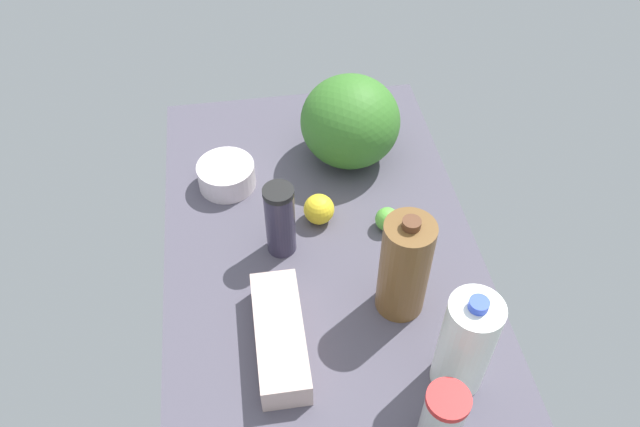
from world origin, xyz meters
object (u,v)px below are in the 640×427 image
(mixing_bowl, at_px, (226,175))
(watermelon, at_px, (350,122))
(shaker_bottle, at_px, (280,220))
(egg_carton, at_px, (280,336))
(lime_far_back, at_px, (387,219))
(tumbler_cup, at_px, (442,419))
(milk_jug, at_px, (466,344))
(lemon_beside_bowl, at_px, (319,209))
(chocolate_milk_jug, at_px, (404,267))

(mixing_bowl, bearing_deg, watermelon, 100.37)
(shaker_bottle, height_order, egg_carton, shaker_bottle)
(lime_far_back, bearing_deg, egg_carton, -45.34)
(egg_carton, xyz_separation_m, mixing_bowl, (-0.51, -0.09, -0.00))
(tumbler_cup, bearing_deg, milk_jug, 147.96)
(mixing_bowl, xyz_separation_m, lime_far_back, (0.21, 0.39, -0.00))
(egg_carton, bearing_deg, tumbler_cup, 48.24)
(tumbler_cup, bearing_deg, watermelon, -178.61)
(shaker_bottle, distance_m, mixing_bowl, 0.28)
(watermelon, xyz_separation_m, lemon_beside_bowl, (0.23, -0.12, -0.08))
(shaker_bottle, distance_m, chocolate_milk_jug, 0.32)
(chocolate_milk_jug, xyz_separation_m, tumbler_cup, (0.32, -0.00, -0.05))
(lime_far_back, bearing_deg, milk_jug, 6.65)
(watermelon, distance_m, lemon_beside_bowl, 0.27)
(shaker_bottle, height_order, mixing_bowl, shaker_bottle)
(chocolate_milk_jug, xyz_separation_m, milk_jug, (0.20, 0.07, -0.00))
(egg_carton, height_order, lime_far_back, egg_carton)
(chocolate_milk_jug, xyz_separation_m, mixing_bowl, (-0.44, -0.36, -0.10))
(egg_carton, bearing_deg, mixing_bowl, -170.05)
(shaker_bottle, distance_m, lemon_beside_bowl, 0.14)
(milk_jug, relative_size, watermelon, 1.02)
(lime_far_back, bearing_deg, watermelon, -170.77)
(milk_jug, distance_m, lemon_beside_bowl, 0.53)
(chocolate_milk_jug, bearing_deg, milk_jug, 20.10)
(tumbler_cup, bearing_deg, lime_far_back, 177.36)
(shaker_bottle, bearing_deg, tumbler_cup, 25.00)
(tumbler_cup, height_order, lemon_beside_bowl, tumbler_cup)
(milk_jug, xyz_separation_m, watermelon, (-0.70, -0.09, -0.00))
(watermelon, distance_m, egg_carton, 0.63)
(egg_carton, distance_m, lemon_beside_bowl, 0.37)
(egg_carton, height_order, tumbler_cup, tumbler_cup)
(shaker_bottle, relative_size, lemon_beside_bowl, 2.57)
(shaker_bottle, distance_m, milk_jug, 0.51)
(tumbler_cup, bearing_deg, lemon_beside_bowl, -166.90)
(chocolate_milk_jug, xyz_separation_m, watermelon, (-0.50, -0.02, -0.01))
(mixing_bowl, height_order, tumbler_cup, tumbler_cup)
(milk_jug, height_order, mixing_bowl, milk_jug)
(mixing_bowl, height_order, lemon_beside_bowl, lemon_beside_bowl)
(mixing_bowl, bearing_deg, lime_far_back, 60.98)
(tumbler_cup, height_order, lime_far_back, tumbler_cup)
(milk_jug, xyz_separation_m, mixing_bowl, (-0.64, -0.44, -0.09))
(chocolate_milk_jug, relative_size, lemon_beside_bowl, 3.59)
(mixing_bowl, bearing_deg, shaker_bottle, 26.51)
(mixing_bowl, bearing_deg, lemon_beside_bowl, 53.77)
(shaker_bottle, xyz_separation_m, lime_far_back, (-0.03, 0.27, -0.07))
(chocolate_milk_jug, distance_m, mixing_bowl, 0.58)
(lemon_beside_bowl, bearing_deg, egg_carton, -21.40)
(watermelon, xyz_separation_m, mixing_bowl, (0.06, -0.34, -0.09))
(milk_jug, bearing_deg, lime_far_back, -173.35)
(shaker_bottle, xyz_separation_m, egg_carton, (0.27, -0.03, -0.06))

